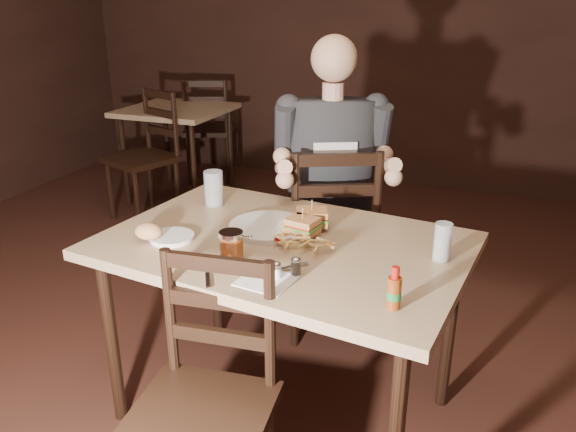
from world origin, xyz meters
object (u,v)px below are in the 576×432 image
(bg_table, at_px, (177,118))
(dinner_plate, at_px, (269,228))
(diner, at_px, (333,144))
(bg_chair_far, at_px, (209,129))
(glass_left, at_px, (214,188))
(chair_far, at_px, (329,238))
(main_table, at_px, (283,259))
(syrup_dispenser, at_px, (231,246))
(glass_right, at_px, (442,242))
(chair_near, at_px, (199,417))
(hot_sauce, at_px, (394,288))
(bg_chair_near, at_px, (141,158))
(side_plate, at_px, (172,238))

(bg_table, relative_size, dinner_plate, 2.73)
(diner, bearing_deg, dinner_plate, -122.98)
(bg_chair_far, height_order, glass_left, bg_chair_far)
(chair_far, bearing_deg, glass_left, 23.90)
(dinner_plate, bearing_deg, main_table, -41.59)
(main_table, height_order, syrup_dispenser, syrup_dispenser)
(bg_table, relative_size, bg_chair_far, 0.85)
(bg_table, distance_m, chair_far, 2.33)
(main_table, distance_m, glass_right, 0.58)
(main_table, bearing_deg, bg_table, 128.43)
(glass_left, xyz_separation_m, syrup_dispenser, (0.31, -0.48, -0.02))
(bg_chair_far, height_order, dinner_plate, bg_chair_far)
(main_table, relative_size, syrup_dispenser, 13.32)
(main_table, height_order, chair_near, chair_near)
(bg_table, distance_m, chair_near, 3.33)
(glass_left, height_order, hot_sauce, glass_left)
(chair_far, distance_m, syrup_dispenser, 0.98)
(chair_far, xyz_separation_m, hot_sauce, (0.49, -1.04, 0.34))
(syrup_dispenser, bearing_deg, bg_chair_far, 126.94)
(dinner_plate, xyz_separation_m, glass_right, (0.65, -0.05, 0.06))
(bg_chair_far, height_order, diner, diner)
(chair_near, distance_m, bg_chair_far, 3.80)
(syrup_dispenser, bearing_deg, diner, 91.13)
(bg_chair_near, distance_m, side_plate, 2.29)
(bg_chair_far, bearing_deg, main_table, 100.92)
(syrup_dispenser, bearing_deg, side_plate, 171.16)
(main_table, distance_m, syrup_dispenser, 0.27)
(main_table, bearing_deg, bg_chair_far, 122.47)
(main_table, relative_size, hot_sauce, 10.77)
(chair_near, bearing_deg, glass_left, 108.02)
(bg_table, height_order, bg_chair_near, bg_chair_near)
(bg_table, bearing_deg, syrup_dispenser, -55.79)
(chair_far, bearing_deg, bg_table, -65.43)
(bg_chair_far, relative_size, side_plate, 5.90)
(chair_far, xyz_separation_m, bg_chair_far, (-1.75, 2.08, -0.02))
(bg_chair_near, relative_size, syrup_dispenser, 9.06)
(bg_chair_far, relative_size, syrup_dispenser, 8.89)
(bg_chair_near, relative_size, glass_left, 6.45)
(glass_right, bearing_deg, chair_near, -133.17)
(diner, xyz_separation_m, glass_left, (-0.41, -0.39, -0.14))
(dinner_plate, bearing_deg, diner, 81.28)
(glass_left, distance_m, side_plate, 0.40)
(hot_sauce, distance_m, syrup_dispenser, 0.58)
(bg_chair_near, bearing_deg, side_plate, -30.43)
(bg_chair_near, xyz_separation_m, glass_left, (1.35, -1.42, 0.36))
(chair_far, bearing_deg, dinner_plate, 59.47)
(syrup_dispenser, bearing_deg, bg_table, 132.12)
(chair_near, relative_size, glass_left, 5.94)
(glass_left, bearing_deg, diner, 43.65)
(glass_right, xyz_separation_m, side_plate, (-0.95, -0.16, -0.06))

